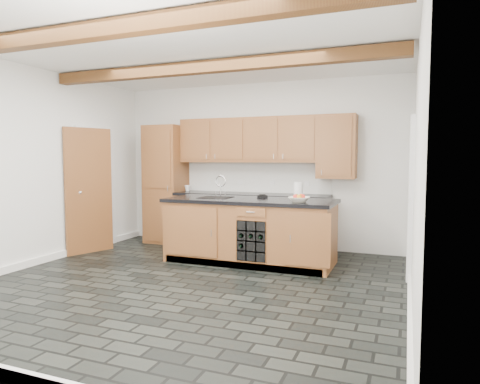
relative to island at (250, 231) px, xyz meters
The scene contains 10 objects.
ground 1.40m from the island, 103.41° to the right, with size 5.00×5.00×0.00m, color black.
room_shell 1.36m from the island, 117.43° to the right, with size 5.01×5.00×5.00m.
back_cabinetry 1.28m from the island, 125.62° to the left, with size 3.65×0.62×2.20m.
island is the anchor object (origin of this frame).
faucet 0.75m from the island, behind, with size 0.45×0.40×0.34m.
kitchen_scale 0.57m from the island, 70.86° to the left, with size 0.18×0.14×0.05m.
fruit_bowl 0.93m from the island, 13.35° to the right, with size 0.29×0.29×0.07m, color white.
fruit_cluster 0.95m from the island, 13.35° to the right, with size 0.16×0.17×0.07m.
paper_towel 0.91m from the island, 14.26° to the left, with size 0.13×0.13×0.25m, color white.
mug 1.95m from the island, 146.99° to the left, with size 0.11×0.11×0.10m, color white.
Camera 1 is at (2.43, -4.51, 1.52)m, focal length 32.00 mm.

